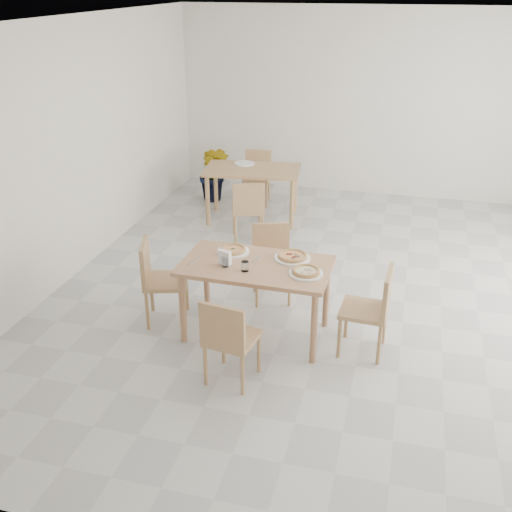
% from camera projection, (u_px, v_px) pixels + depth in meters
% --- Properties ---
extents(main_table, '(1.40, 0.81, 0.75)m').
position_uv_depth(main_table, '(256.00, 273.00, 5.56)').
color(main_table, tan).
rests_on(main_table, ground).
extents(chair_south, '(0.45, 0.45, 0.81)m').
position_uv_depth(chair_south, '(228.00, 336.00, 4.93)').
color(chair_south, tan).
rests_on(chair_south, ground).
extents(chair_north, '(0.50, 0.50, 0.81)m').
position_uv_depth(chair_north, '(271.00, 256.00, 6.34)').
color(chair_north, tan).
rests_on(chair_north, ground).
extents(chair_west, '(0.53, 0.53, 0.85)m').
position_uv_depth(chair_west, '(158.00, 276.00, 5.87)').
color(chair_west, tan).
rests_on(chair_west, ground).
extents(chair_east, '(0.44, 0.44, 0.84)m').
position_uv_depth(chair_east, '(374.00, 306.00, 5.35)').
color(chair_east, tan).
rests_on(chair_east, ground).
extents(plate_margherita, '(0.31, 0.31, 0.02)m').
position_uv_depth(plate_margherita, '(233.00, 251.00, 5.75)').
color(plate_margherita, white).
rests_on(plate_margherita, main_table).
extents(plate_mushroom, '(0.31, 0.31, 0.02)m').
position_uv_depth(plate_mushroom, '(306.00, 273.00, 5.33)').
color(plate_mushroom, white).
rests_on(plate_mushroom, main_table).
extents(plate_pepperoni, '(0.34, 0.34, 0.02)m').
position_uv_depth(plate_pepperoni, '(292.00, 258.00, 5.62)').
color(plate_pepperoni, white).
rests_on(plate_pepperoni, main_table).
extents(pizza_margherita, '(0.25, 0.25, 0.03)m').
position_uv_depth(pizza_margherita, '(233.00, 249.00, 5.74)').
color(pizza_margherita, tan).
rests_on(pizza_margherita, plate_margherita).
extents(pizza_mushroom, '(0.31, 0.31, 0.03)m').
position_uv_depth(pizza_mushroom, '(306.00, 271.00, 5.32)').
color(pizza_mushroom, tan).
rests_on(pizza_mushroom, plate_mushroom).
extents(pizza_pepperoni, '(0.28, 0.28, 0.03)m').
position_uv_depth(pizza_pepperoni, '(292.00, 256.00, 5.61)').
color(pizza_pepperoni, tan).
rests_on(pizza_pepperoni, plate_pepperoni).
extents(tumbler_a, '(0.07, 0.07, 0.09)m').
position_uv_depth(tumbler_a, '(226.00, 262.00, 5.46)').
color(tumbler_a, white).
rests_on(tumbler_a, main_table).
extents(tumbler_b, '(0.07, 0.07, 0.09)m').
position_uv_depth(tumbler_b, '(245.00, 266.00, 5.38)').
color(tumbler_b, white).
rests_on(tumbler_b, main_table).
extents(napkin_holder, '(0.14, 0.10, 0.14)m').
position_uv_depth(napkin_holder, '(225.00, 258.00, 5.48)').
color(napkin_holder, silver).
rests_on(napkin_holder, main_table).
extents(fork_a, '(0.05, 0.18, 0.01)m').
position_uv_depth(fork_a, '(256.00, 259.00, 5.61)').
color(fork_a, silver).
rests_on(fork_a, main_table).
extents(fork_b, '(0.06, 0.19, 0.01)m').
position_uv_depth(fork_b, '(194.00, 261.00, 5.57)').
color(fork_b, silver).
rests_on(fork_b, main_table).
extents(second_table, '(1.39, 0.91, 0.75)m').
position_uv_depth(second_table, '(252.00, 175.00, 8.31)').
color(second_table, tan).
rests_on(second_table, ground).
extents(chair_back_s, '(0.52, 0.52, 0.82)m').
position_uv_depth(chair_back_s, '(248.00, 207.00, 7.68)').
color(chair_back_s, tan).
rests_on(chair_back_s, ground).
extents(chair_back_n, '(0.43, 0.43, 0.79)m').
position_uv_depth(chair_back_n, '(257.00, 173.00, 9.06)').
color(chair_back_n, tan).
rests_on(chair_back_n, ground).
extents(plate_empty, '(0.28, 0.28, 0.02)m').
position_uv_depth(plate_empty, '(244.00, 163.00, 8.45)').
color(plate_empty, white).
rests_on(plate_empty, second_table).
extents(potted_plant, '(0.55, 0.48, 0.86)m').
position_uv_depth(potted_plant, '(214.00, 174.00, 9.10)').
color(potted_plant, '#1B5B21').
rests_on(potted_plant, ground).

